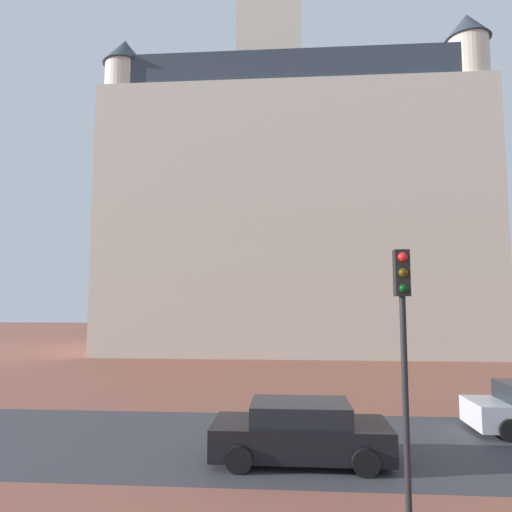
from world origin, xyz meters
TOP-DOWN VIEW (x-y plane):
  - ground_plane at (0.00, 10.00)m, footprint 120.00×120.00m
  - street_asphalt_strip at (0.00, 9.28)m, footprint 120.00×6.27m
  - landmark_building at (1.35, 31.40)m, footprint 28.60×10.65m
  - car_black at (1.45, 7.90)m, footprint 4.42×2.04m
  - traffic_light_pole at (3.36, 5.03)m, footprint 0.28×0.34m

SIDE VIEW (x-z plane):
  - ground_plane at x=0.00m, z-range 0.00..0.00m
  - street_asphalt_strip at x=0.00m, z-range 0.00..0.00m
  - car_black at x=1.45m, z-range -0.02..1.42m
  - traffic_light_pole at x=3.36m, z-range 0.97..5.97m
  - landmark_building at x=1.35m, z-range -7.97..32.00m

